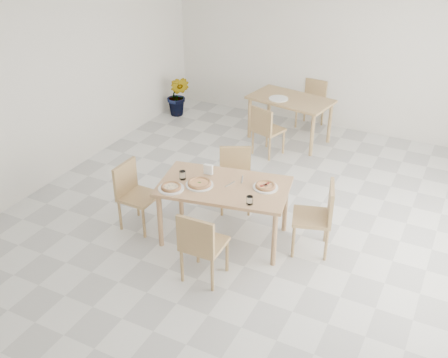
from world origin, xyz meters
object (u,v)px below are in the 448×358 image
at_px(pizza_margherita, 199,183).
at_px(pizza_pepperoni, 265,186).
at_px(main_table, 224,191).
at_px(napkin_holder, 208,170).
at_px(plate_empty, 278,99).
at_px(plate_mushroom, 171,188).
at_px(tumbler_a, 183,175).
at_px(potted_plant, 178,96).
at_px(chair_back_s, 266,128).
at_px(second_table, 290,104).
at_px(chair_north, 235,174).
at_px(chair_east, 319,213).
at_px(tumbler_b, 250,200).
at_px(chair_back_n, 313,100).
at_px(plate_pepperoni, 265,187).
at_px(plate_margherita, 199,185).
at_px(chair_south, 201,243).
at_px(chair_west, 133,191).
at_px(pizza_mushroom, 171,187).

distance_m(pizza_margherita, pizza_pepperoni, 0.77).
distance_m(main_table, pizza_pepperoni, 0.50).
height_order(napkin_holder, plate_empty, napkin_holder).
bearing_deg(pizza_pepperoni, plate_mushroom, -151.71).
relative_size(tumbler_a, potted_plant, 0.13).
bearing_deg(chair_back_s, second_table, -82.42).
height_order(chair_north, napkin_holder, napkin_holder).
relative_size(pizza_pepperoni, potted_plant, 0.32).
distance_m(chair_east, napkin_holder, 1.42).
relative_size(tumbler_b, chair_back_n, 0.12).
relative_size(main_table, napkin_holder, 12.42).
bearing_deg(napkin_holder, chair_back_s, 88.27).
bearing_deg(tumbler_a, main_table, 10.56).
height_order(plate_pepperoni, chair_back_n, chair_back_n).
xyz_separation_m(pizza_pepperoni, chair_back_n, (-0.64, 3.68, -0.30)).
bearing_deg(tumbler_a, potted_plant, 122.37).
bearing_deg(chair_back_s, napkin_holder, 111.62).
relative_size(tumbler_a, chair_back_n, 0.13).
relative_size(main_table, chair_east, 1.86).
distance_m(plate_margherita, plate_empty, 3.07).
relative_size(chair_north, pizza_pepperoni, 3.31).
relative_size(pizza_margherita, tumbler_b, 3.26).
relative_size(pizza_margherita, plate_empty, 0.99).
bearing_deg(plate_mushroom, chair_north, 75.15).
xyz_separation_m(pizza_pepperoni, napkin_holder, (-0.75, -0.01, 0.03)).
relative_size(chair_south, plate_empty, 2.74).
bearing_deg(potted_plant, chair_south, -55.76).
relative_size(pizza_margherita, potted_plant, 0.40).
xyz_separation_m(chair_west, chair_back_n, (0.96, 4.09, -0.02)).
relative_size(tumbler_a, plate_empty, 0.33).
bearing_deg(tumbler_b, plate_pepperoni, 87.26).
relative_size(plate_margherita, chair_back_n, 0.39).
height_order(plate_pepperoni, pizza_pepperoni, pizza_pepperoni).
distance_m(tumbler_b, chair_back_n, 4.14).
height_order(pizza_pepperoni, plate_empty, pizza_pepperoni).
xyz_separation_m(plate_mushroom, pizza_pepperoni, (0.96, 0.52, 0.02)).
distance_m(plate_mushroom, tumbler_b, 0.95).
distance_m(chair_east, pizza_pepperoni, 0.70).
relative_size(plate_mushroom, plate_pepperoni, 1.02).
xyz_separation_m(chair_south, tumbler_a, (-0.65, 0.74, 0.30)).
bearing_deg(plate_mushroom, chair_back_n, 85.59).
bearing_deg(napkin_holder, tumbler_b, -34.04).
bearing_deg(plate_empty, plate_margherita, -85.76).
relative_size(chair_north, tumbler_b, 8.65).
distance_m(chair_north, potted_plant, 3.36).
bearing_deg(plate_margherita, plate_pepperoni, 22.38).
xyz_separation_m(chair_back_n, plate_empty, (-0.30, -0.91, 0.28)).
bearing_deg(pizza_mushroom, chair_back_s, 88.74).
xyz_separation_m(chair_south, chair_west, (-1.28, 0.58, -0.01)).
xyz_separation_m(pizza_pepperoni, tumbler_b, (-0.02, -0.40, 0.02)).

